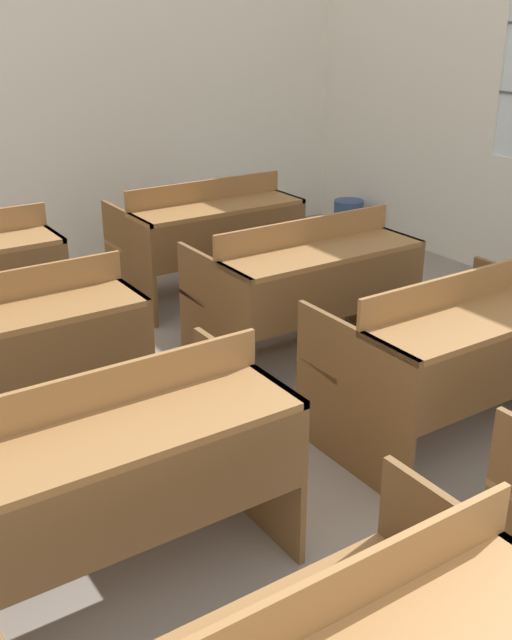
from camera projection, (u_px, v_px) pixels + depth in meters
name	position (u px, v px, depth m)	size (l,w,h in m)	color
bench_second_left	(111.00, 467.00, 2.71)	(1.25, 0.80, 0.87)	brown
bench_second_right	(455.00, 350.00, 3.63)	(1.25, 0.80, 0.87)	brown
bench_third_left	(6.00, 350.00, 3.62)	(1.25, 0.80, 0.87)	brown
bench_third_right	(305.00, 282.00, 4.51)	(1.25, 0.80, 0.87)	brown
bench_back_right	(207.00, 234.00, 5.47)	(1.25, 0.80, 0.87)	brown
wastepaper_bin	(348.00, 217.00, 7.13)	(0.28, 0.28, 0.32)	#33477A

